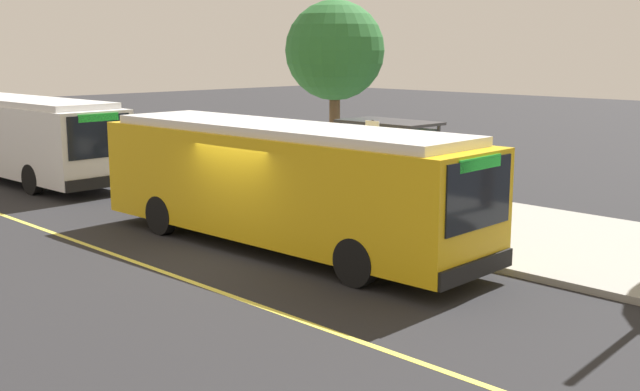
% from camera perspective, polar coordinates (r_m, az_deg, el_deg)
% --- Properties ---
extents(ground_plane, '(120.00, 120.00, 0.00)m').
position_cam_1_polar(ground_plane, '(18.54, -5.65, -4.14)').
color(ground_plane, '#232326').
extents(sidewalk_curb, '(44.00, 6.40, 0.15)m').
position_cam_1_polar(sidewalk_curb, '(22.66, 6.24, -1.25)').
color(sidewalk_curb, gray).
rests_on(sidewalk_curb, ground_plane).
extents(lane_stripe_center, '(36.00, 0.14, 0.01)m').
position_cam_1_polar(lane_stripe_center, '(17.30, -11.35, -5.36)').
color(lane_stripe_center, '#E0D64C').
rests_on(lane_stripe_center, ground_plane).
extents(transit_bus_main, '(10.91, 2.96, 2.95)m').
position_cam_1_polar(transit_bus_main, '(18.62, -2.76, 1.05)').
color(transit_bus_main, gold).
rests_on(transit_bus_main, ground_plane).
extents(transit_bus_second, '(12.12, 2.95, 2.95)m').
position_cam_1_polar(transit_bus_second, '(30.98, -21.26, 4.16)').
color(transit_bus_second, white).
rests_on(transit_bus_second, ground_plane).
extents(bus_shelter, '(2.90, 1.60, 2.48)m').
position_cam_1_polar(bus_shelter, '(23.30, 4.87, 3.69)').
color(bus_shelter, '#333338').
rests_on(bus_shelter, sidewalk_curb).
extents(waiting_bench, '(1.60, 0.48, 0.95)m').
position_cam_1_polar(waiting_bench, '(23.20, 5.57, 0.45)').
color(waiting_bench, brown).
rests_on(waiting_bench, sidewalk_curb).
extents(route_sign_post, '(0.44, 0.08, 2.80)m').
position_cam_1_polar(route_sign_post, '(19.70, 3.78, 2.57)').
color(route_sign_post, '#333338').
rests_on(route_sign_post, sidewalk_curb).
extents(street_tree_near_shelter, '(3.29, 3.29, 6.11)m').
position_cam_1_polar(street_tree_near_shelter, '(26.56, 1.08, 10.34)').
color(street_tree_near_shelter, brown).
rests_on(street_tree_near_shelter, sidewalk_curb).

